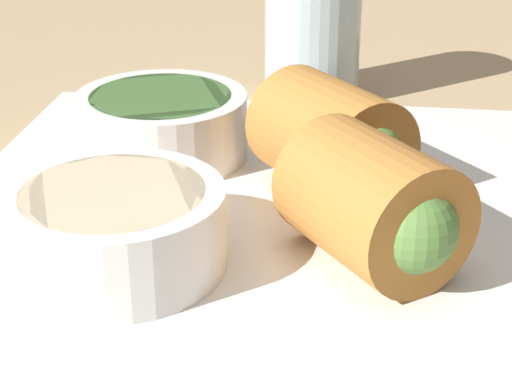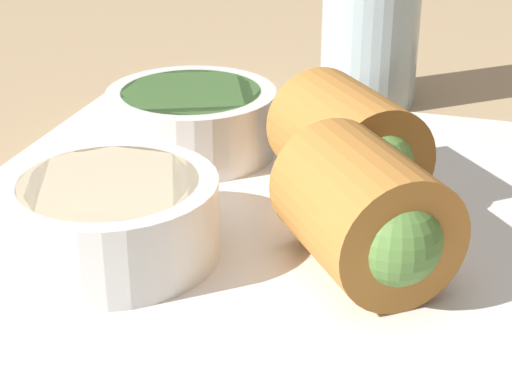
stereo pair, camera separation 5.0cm
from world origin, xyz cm
name	(u,v)px [view 2 (the right image)]	position (x,y,z in cm)	size (l,w,h in cm)	color
table_surface	(249,282)	(0.00, 0.00, 1.00)	(180.00, 140.00, 2.00)	tan
serving_plate	(256,252)	(-0.42, -0.45, 2.76)	(32.68, 27.04, 1.50)	white
roll_front_left	(369,216)	(-2.18, -5.30, 6.03)	(8.09, 7.86, 5.07)	#B77533
roll_front_right	(352,146)	(4.27, -3.42, 6.03)	(8.09, 7.92, 5.07)	#B77533
dipping_bowl_near	(111,215)	(-3.40, 4.53, 5.23)	(8.45, 8.45, 3.18)	white
dipping_bowl_far	(192,118)	(7.44, 5.26, 5.23)	(8.45, 8.45, 3.18)	white
drinking_glass	(371,17)	(21.77, -1.17, 7.42)	(6.02, 6.02, 10.84)	silver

